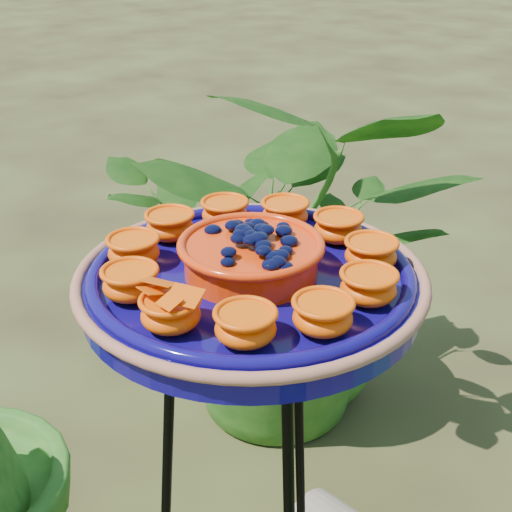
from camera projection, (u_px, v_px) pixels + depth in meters
name	position (u px, v px, depth m)	size (l,w,h in m)	color
tripod_stand	(252.00, 492.00, 1.06)	(0.34, 0.35, 0.84)	black
feeder_dish	(251.00, 275.00, 0.90)	(0.48, 0.48, 0.10)	#0D0754
shrub_back_left	(295.00, 250.00, 1.85)	(0.88, 0.76, 0.97)	#1B4C14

